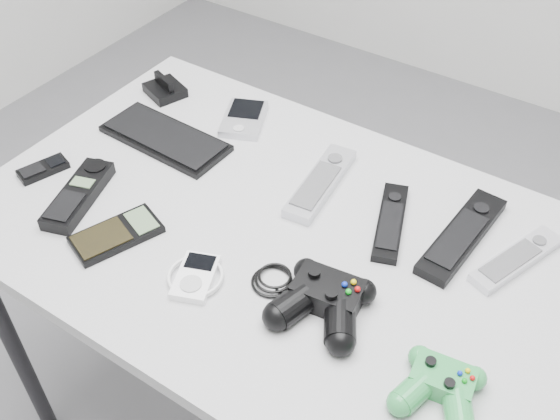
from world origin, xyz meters
The scene contains 15 objects.
floor centered at (0.00, 0.00, 0.00)m, with size 3.50×3.50×0.00m, color gray.
desk centered at (0.00, -0.07, 0.67)m, with size 1.09×0.70×0.73m.
pda_keyboard centered at (-0.33, 0.02, 0.74)m, with size 0.27×0.11×0.02m, color black.
dock_bracket centered at (-0.44, 0.15, 0.75)m, with size 0.08×0.07×0.04m, color black.
pda centered at (-0.23, 0.16, 0.74)m, with size 0.08×0.13×0.02m, color #BBBBC3.
remote_silver_a centered at (0.01, 0.07, 0.74)m, with size 0.05×0.22×0.02m, color #BBBBC3.
remote_black_a centered at (0.17, 0.05, 0.74)m, with size 0.04×0.19×0.02m, color black.
remote_black_b centered at (0.29, 0.09, 0.74)m, with size 0.06×0.24×0.02m, color black.
remote_silver_b centered at (0.38, 0.09, 0.74)m, with size 0.04×0.19×0.02m, color silver.
mobile_phone centered at (-0.46, -0.19, 0.74)m, with size 0.04×0.09×0.02m, color black.
cordless_handset centered at (-0.34, -0.21, 0.75)m, with size 0.06×0.18×0.03m, color black.
calculator centered at (-0.22, -0.24, 0.74)m, with size 0.08×0.15×0.02m, color black.
mp3_player centered at (-0.04, -0.24, 0.74)m, with size 0.09×0.10×0.02m, color white.
controller_black centered at (0.16, -0.18, 0.76)m, with size 0.26×0.16×0.05m, color black, non-canonical shape.
controller_green centered at (0.38, -0.22, 0.75)m, with size 0.12×0.13×0.04m, color #227E38, non-canonical shape.
Camera 1 is at (0.46, -0.75, 1.55)m, focal length 42.00 mm.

